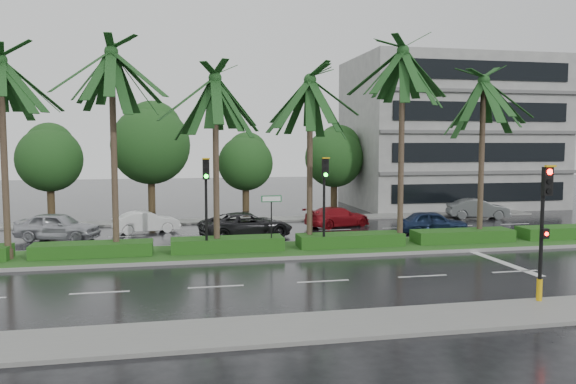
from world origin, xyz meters
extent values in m
plane|color=black|center=(0.00, 0.00, 0.00)|extent=(120.00, 120.00, 0.00)
cube|color=slate|center=(0.00, -10.20, 0.06)|extent=(40.00, 2.40, 0.12)
cube|color=slate|center=(0.00, 12.00, 0.06)|extent=(40.00, 2.00, 0.12)
cube|color=gray|center=(0.00, 1.00, 0.07)|extent=(36.00, 4.00, 0.14)
cube|color=#1D501A|center=(0.00, 1.00, 0.14)|extent=(35.60, 3.70, 0.02)
cube|color=#244F16|center=(-9.00, 1.00, 0.45)|extent=(5.20, 1.40, 0.60)
cube|color=#244F16|center=(-3.00, 1.00, 0.45)|extent=(5.20, 1.40, 0.60)
cube|color=#244F16|center=(3.00, 1.00, 0.45)|extent=(5.20, 1.40, 0.60)
cube|color=#244F16|center=(9.00, 1.00, 0.45)|extent=(5.20, 1.40, 0.60)
cube|color=#244F16|center=(15.00, 1.00, 0.45)|extent=(5.20, 1.40, 0.60)
cube|color=silver|center=(-12.00, 7.00, 0.01)|extent=(2.00, 0.12, 0.01)
cube|color=silver|center=(-8.00, -5.00, 0.01)|extent=(2.00, 0.12, 0.01)
cube|color=silver|center=(-8.00, 7.00, 0.01)|extent=(2.00, 0.12, 0.01)
cube|color=silver|center=(-4.00, -5.00, 0.01)|extent=(2.00, 0.12, 0.01)
cube|color=silver|center=(-4.00, 7.00, 0.01)|extent=(2.00, 0.12, 0.01)
cube|color=silver|center=(0.00, -5.00, 0.01)|extent=(2.00, 0.12, 0.01)
cube|color=silver|center=(0.00, 7.00, 0.01)|extent=(2.00, 0.12, 0.01)
cube|color=silver|center=(4.00, -5.00, 0.01)|extent=(2.00, 0.12, 0.01)
cube|color=silver|center=(4.00, 7.00, 0.01)|extent=(2.00, 0.12, 0.01)
cube|color=silver|center=(8.00, -5.00, 0.01)|extent=(2.00, 0.12, 0.01)
cube|color=silver|center=(8.00, 7.00, 0.01)|extent=(2.00, 0.12, 0.01)
cube|color=silver|center=(12.00, 7.00, 0.01)|extent=(2.00, 0.12, 0.01)
cube|color=silver|center=(16.00, 7.00, 0.01)|extent=(2.00, 0.12, 0.01)
cube|color=silver|center=(8.50, -3.00, 0.01)|extent=(0.40, 6.00, 0.01)
cylinder|color=#403025|center=(-12.50, 1.00, 4.40)|extent=(0.28, 0.28, 8.50)
cylinder|color=#403025|center=(-12.50, 1.00, 0.37)|extent=(0.40, 0.40, 0.44)
cylinder|color=#403025|center=(-8.00, 1.10, 4.66)|extent=(0.28, 0.28, 9.01)
cylinder|color=#403025|center=(-8.00, 1.10, 0.37)|extent=(0.40, 0.40, 0.44)
cylinder|color=#403025|center=(-3.50, 0.90, 4.13)|extent=(0.28, 0.28, 7.95)
cylinder|color=#403025|center=(-3.50, 0.90, 0.37)|extent=(0.40, 0.40, 0.44)
cylinder|color=#403025|center=(1.00, 1.20, 4.15)|extent=(0.28, 0.28, 8.01)
cylinder|color=#403025|center=(1.00, 1.20, 0.37)|extent=(0.40, 0.40, 0.44)
cylinder|color=#403025|center=(5.50, 0.80, 4.88)|extent=(0.28, 0.28, 9.45)
cylinder|color=#403025|center=(5.50, 0.80, 0.37)|extent=(0.40, 0.40, 0.44)
cylinder|color=#403025|center=(10.00, 1.10, 4.24)|extent=(0.28, 0.28, 8.17)
cylinder|color=#403025|center=(10.00, 1.10, 0.37)|extent=(0.40, 0.40, 0.44)
cylinder|color=black|center=(6.00, -9.30, 1.82)|extent=(0.12, 0.12, 3.40)
cube|color=black|center=(6.00, -9.48, 3.97)|extent=(0.30, 0.18, 0.90)
cube|color=gold|center=(6.00, -9.60, 4.45)|extent=(0.34, 0.12, 0.06)
cylinder|color=#FF0C05|center=(6.00, -9.58, 4.27)|extent=(0.18, 0.04, 0.18)
cylinder|color=black|center=(6.00, -9.58, 3.97)|extent=(0.18, 0.04, 0.18)
cylinder|color=black|center=(6.00, -9.58, 3.67)|extent=(0.18, 0.04, 0.18)
cylinder|color=gold|center=(6.00, -9.30, 0.47)|extent=(0.18, 0.18, 0.70)
cube|color=black|center=(6.00, -9.46, 2.32)|extent=(0.22, 0.16, 0.32)
cylinder|color=#FF0C05|center=(6.00, -9.55, 2.32)|extent=(0.12, 0.03, 0.12)
cylinder|color=black|center=(-4.00, 0.40, 1.85)|extent=(0.12, 0.12, 3.40)
cube|color=black|center=(-4.00, 0.22, 4.00)|extent=(0.30, 0.18, 0.90)
cube|color=gold|center=(-4.00, 0.10, 4.48)|extent=(0.34, 0.12, 0.06)
cylinder|color=black|center=(-4.00, 0.12, 4.30)|extent=(0.18, 0.04, 0.18)
cylinder|color=black|center=(-4.00, 0.12, 4.00)|extent=(0.18, 0.04, 0.18)
cylinder|color=#0CE519|center=(-4.00, 0.12, 3.70)|extent=(0.18, 0.04, 0.18)
cylinder|color=black|center=(1.50, 0.40, 1.85)|extent=(0.12, 0.12, 3.40)
cube|color=black|center=(1.50, 0.22, 4.00)|extent=(0.30, 0.18, 0.90)
cube|color=gold|center=(1.50, 0.10, 4.48)|extent=(0.34, 0.12, 0.06)
cylinder|color=black|center=(1.50, 0.12, 4.30)|extent=(0.18, 0.04, 0.18)
cylinder|color=black|center=(1.50, 0.12, 4.00)|extent=(0.18, 0.04, 0.18)
cylinder|color=#0CE519|center=(1.50, 0.12, 3.70)|extent=(0.18, 0.04, 0.18)
cylinder|color=black|center=(-1.00, 0.50, 1.45)|extent=(0.06, 0.06, 2.60)
cube|color=#0C5926|center=(-1.00, 0.47, 2.60)|extent=(0.95, 0.04, 0.30)
cube|color=white|center=(-1.00, 0.45, 2.60)|extent=(0.85, 0.01, 0.22)
cylinder|color=#3E301C|center=(-14.00, 17.50, 1.12)|extent=(0.52, 0.52, 2.24)
sphere|color=#194118|center=(-14.00, 17.50, 4.03)|extent=(4.60, 4.60, 4.60)
sphere|color=#194118|center=(-14.00, 17.80, 4.92)|extent=(3.45, 3.45, 3.45)
cylinder|color=#3E301C|center=(-7.00, 17.50, 1.40)|extent=(0.52, 0.52, 2.79)
sphere|color=#194118|center=(-7.00, 17.50, 5.03)|extent=(5.75, 5.75, 5.75)
sphere|color=#194118|center=(-7.00, 17.80, 6.14)|extent=(4.31, 4.31, 4.31)
cylinder|color=#3E301C|center=(0.00, 17.50, 1.01)|extent=(0.52, 0.52, 2.03)
sphere|color=#194118|center=(0.00, 17.50, 3.65)|extent=(4.17, 4.17, 4.17)
sphere|color=#194118|center=(0.00, 17.80, 4.46)|extent=(3.13, 3.13, 3.13)
cylinder|color=#3E301C|center=(7.00, 17.50, 1.12)|extent=(0.52, 0.52, 2.23)
sphere|color=#194118|center=(7.00, 17.50, 4.02)|extent=(4.59, 4.59, 4.59)
sphere|color=#194118|center=(7.00, 17.80, 4.91)|extent=(3.44, 3.44, 3.44)
cylinder|color=#3E301C|center=(14.00, 17.50, 1.13)|extent=(0.52, 0.52, 2.26)
sphere|color=#194118|center=(14.00, 17.50, 4.06)|extent=(4.64, 4.64, 4.64)
sphere|color=#194118|center=(14.00, 17.80, 4.97)|extent=(3.48, 3.48, 3.48)
cube|color=gray|center=(17.00, 18.00, 6.00)|extent=(16.00, 10.00, 12.00)
imported|color=#B0B1B8|center=(-11.50, 6.51, 0.75)|extent=(3.01, 4.71, 1.49)
imported|color=white|center=(-7.00, 8.22, 0.62)|extent=(2.15, 3.98, 1.24)
imported|color=black|center=(-1.56, 5.13, 0.71)|extent=(3.56, 5.52, 1.41)
imported|color=maroon|center=(4.50, 8.17, 0.62)|extent=(3.07, 4.62, 1.24)
imported|color=#172647|center=(9.00, 4.36, 0.67)|extent=(2.16, 4.12, 1.34)
imported|color=#56595A|center=(15.08, 9.91, 0.68)|extent=(2.39, 4.34, 1.36)
camera|label=1|loc=(-5.46, -24.94, 5.14)|focal=35.00mm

